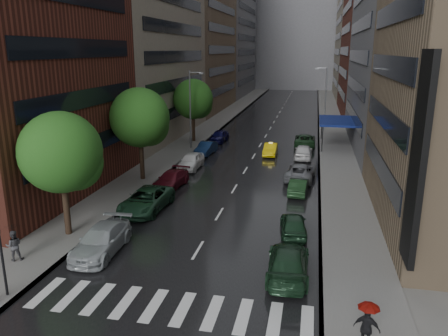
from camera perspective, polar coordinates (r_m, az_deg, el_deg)
The scene contains 20 objects.
ground at distance 22.91m, azimuth -6.11°, elevation -14.91°, with size 220.00×220.00×0.00m, color gray.
road at distance 70.04m, azimuth 6.39°, elevation 5.73°, with size 14.00×140.00×0.01m, color black.
sidewalk_left at distance 71.40m, azimuth -0.85°, elevation 6.06°, with size 4.00×140.00×0.15m, color gray.
sidewalk_right at distance 69.80m, azimuth 13.80°, elevation 5.41°, with size 4.00×140.00×0.15m, color gray.
crosswalk at distance 21.24m, azimuth -7.28°, elevation -17.57°, with size 13.15×2.80×0.01m.
buildings_left at distance 80.59m, azimuth -3.86°, elevation 18.42°, with size 8.00×108.00×38.00m.
buildings_right at distance 76.09m, azimuth 19.11°, elevation 17.13°, with size 8.05×109.10×36.00m.
building_far at distance 137.02m, azimuth 9.45°, elevation 16.94°, with size 40.00×14.00×32.00m, color slate.
tree_near at distance 28.21m, azimuth -20.54°, elevation 1.90°, with size 4.99×4.99×7.95m.
tree_mid at distance 39.06m, azimuth -10.95°, elevation 6.47°, with size 5.23×5.23×8.34m.
tree_far at distance 55.33m, azimuth -4.06°, elevation 8.96°, with size 5.00×5.00×7.97m.
taxi at distance 49.10m, azimuth 6.09°, elevation 2.44°, with size 1.40×4.03×1.33m, color #DBB90B.
parked_cars_left at distance 38.23m, azimuth -6.63°, elevation -1.13°, with size 2.90×37.12×1.61m.
parked_cars_right at distance 39.60m, azimuth 9.94°, elevation -0.73°, with size 2.95×37.94×1.58m.
ped_black_umbrella at distance 26.92m, azimuth -25.84°, elevation -8.40°, with size 1.06×1.00×2.09m.
ped_red_umbrella at distance 18.69m, azimuth 18.23°, elevation -18.52°, with size 1.10×0.82×2.01m.
traffic_light at distance 23.15m, azimuth -27.03°, elevation -10.08°, with size 0.18×0.15×3.45m.
street_lamp_left at distance 51.20m, azimuth -4.35°, elevation 7.81°, with size 1.74×0.22×9.00m.
street_lamp_right at distance 64.16m, azimuth 13.05°, elevation 8.97°, with size 1.74×0.22×9.00m.
awning at distance 54.51m, azimuth 14.44°, elevation 5.96°, with size 4.00×8.00×3.12m.
Camera 1 is at (6.29, -18.80, 11.48)m, focal length 35.00 mm.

